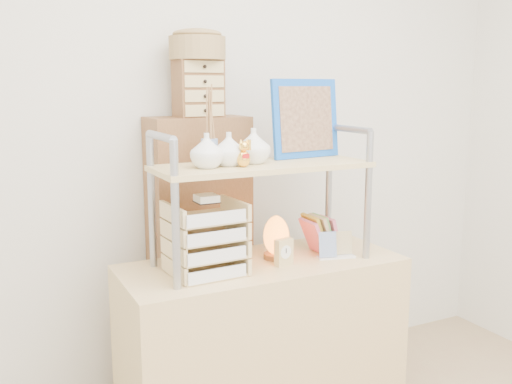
# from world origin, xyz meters

# --- Properties ---
(room_shell) EXTENTS (3.42, 3.41, 2.61)m
(room_shell) POSITION_xyz_m (0.00, 0.39, 1.69)
(room_shell) COLOR silver
(room_shell) RESTS_ON ground
(desk) EXTENTS (1.20, 0.50, 0.75)m
(desk) POSITION_xyz_m (0.00, 1.20, 0.38)
(desk) COLOR tan
(desk) RESTS_ON ground
(cabinet) EXTENTS (0.45, 0.24, 1.35)m
(cabinet) POSITION_xyz_m (-0.14, 1.57, 0.68)
(cabinet) COLOR brown
(cabinet) RESTS_ON ground
(hutch) EXTENTS (0.90, 0.34, 0.77)m
(hutch) POSITION_xyz_m (0.00, 1.21, 1.18)
(hutch) COLOR #9598A2
(hutch) RESTS_ON desk
(letter_tray) EXTENTS (0.28, 0.26, 0.32)m
(letter_tray) POSITION_xyz_m (-0.27, 1.16, 0.88)
(letter_tray) COLOR tan
(letter_tray) RESTS_ON desk
(salt_lamp) EXTENTS (0.12, 0.12, 0.19)m
(salt_lamp) POSITION_xyz_m (0.08, 1.22, 0.85)
(salt_lamp) COLOR brown
(salt_lamp) RESTS_ON desk
(desk_clock) EXTENTS (0.09, 0.05, 0.11)m
(desk_clock) POSITION_xyz_m (0.06, 1.12, 0.81)
(desk_clock) COLOR tan
(desk_clock) RESTS_ON desk
(postcard_stand) EXTENTS (0.17, 0.08, 0.12)m
(postcard_stand) POSITION_xyz_m (0.31, 1.11, 0.78)
(postcard_stand) COLOR white
(postcard_stand) RESTS_ON desk
(drawer_chest) EXTENTS (0.20, 0.16, 0.25)m
(drawer_chest) POSITION_xyz_m (-0.14, 1.55, 1.48)
(drawer_chest) COLOR brown
(drawer_chest) RESTS_ON cabinet
(woven_basket) EXTENTS (0.25, 0.25, 0.10)m
(woven_basket) POSITION_xyz_m (-0.14, 1.55, 1.65)
(woven_basket) COLOR olive
(woven_basket) RESTS_ON drawer_chest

